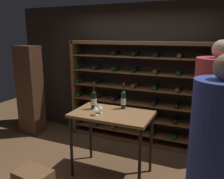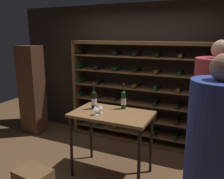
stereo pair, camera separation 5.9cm
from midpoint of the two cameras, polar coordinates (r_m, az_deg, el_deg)
The scene contains 11 objects.
ground_plane at distance 3.66m, azimuth -1.72°, elevation -21.08°, with size 9.22×9.22×0.00m, color brown.
back_wall at distance 4.58m, azimuth 7.15°, elevation 3.79°, with size 5.37×0.10×2.63m, color black.
wine_rack at distance 4.39m, azimuth 8.71°, elevation -1.32°, with size 3.03×0.32×1.95m.
tasting_table at distance 3.39m, azimuth 0.45°, elevation -7.52°, with size 1.13×0.68×0.97m.
person_guest_plum_blouse at distance 2.04m, azimuth 24.27°, elevation -16.91°, with size 0.43×0.43×1.94m.
person_guest_blue_shirt at distance 2.86m, azimuth 24.10°, elevation -7.34°, with size 0.50×0.50×2.01m.
display_cabinet at distance 5.19m, azimuth -18.65°, elevation -0.12°, with size 0.44×0.36×1.84m, color #4C2D1E.
wine_bottle_gold_foil at distance 3.50m, azimuth 3.32°, elevation -2.48°, with size 0.07×0.07×0.39m.
wine_bottle_black_capsule at distance 3.49m, azimuth -3.94°, elevation -2.50°, with size 0.08×0.08×0.39m.
wine_glass_stemmed_center at distance 3.32m, azimuth -2.39°, elevation -4.22°, with size 0.08×0.08×0.13m.
wine_glass_stemmed_right at distance 3.24m, azimuth -3.58°, elevation -4.55°, with size 0.08×0.08×0.14m.
Camera 2 is at (1.38, -2.69, 2.07)m, focal length 37.44 mm.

